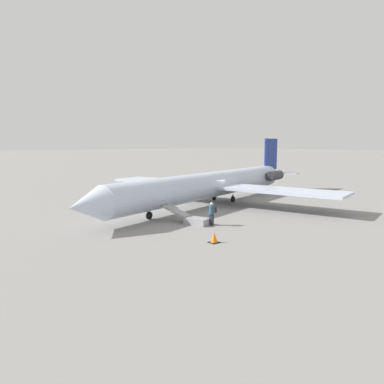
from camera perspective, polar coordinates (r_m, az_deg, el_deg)
name	(u,v)px	position (r m, az deg, el deg)	size (l,w,h in m)	color
ground_plane	(209,205)	(37.13, 2.65, -1.92)	(600.00, 600.00, 0.00)	gray
airplane_main	(215,184)	(37.67, 3.47, 1.23)	(32.96, 25.67, 6.62)	silver
boarding_stairs	(193,219)	(28.30, 0.13, -4.13)	(1.95, 4.14, 1.66)	#99999E
passenger	(212,212)	(27.67, 3.06, -3.07)	(0.40, 0.56, 1.74)	#23232D
traffic_cone_near_stairs	(214,238)	(23.09, 3.39, -6.97)	(0.60, 0.60, 0.66)	black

